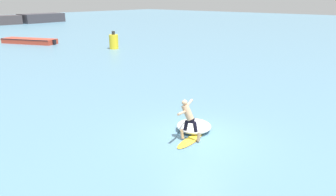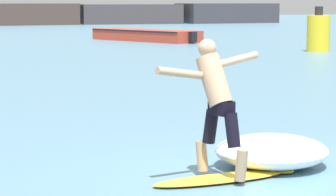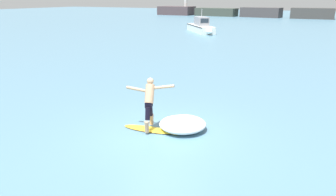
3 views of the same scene
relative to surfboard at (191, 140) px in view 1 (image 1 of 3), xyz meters
The scene contains 6 objects.
ground_plane 0.40m from the surfboard, ahead, with size 200.00×200.00×0.00m, color teal.
surfboard is the anchor object (origin of this frame).
surfer 0.97m from the surfboard, 123.63° to the left, with size 1.48×0.92×1.59m.
small_boat_offshore 32.85m from the surfboard, 73.43° to the left, with size 4.34×7.67×0.60m.
channel_marker_buoy 24.50m from the surfboard, 56.87° to the left, with size 0.96×0.96×1.87m.
wave_foam_at_tail 1.05m from the surfboard, 29.75° to the left, with size 2.06×2.06×0.40m.
Camera 1 is at (-9.78, -6.96, 5.37)m, focal length 35.00 mm.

